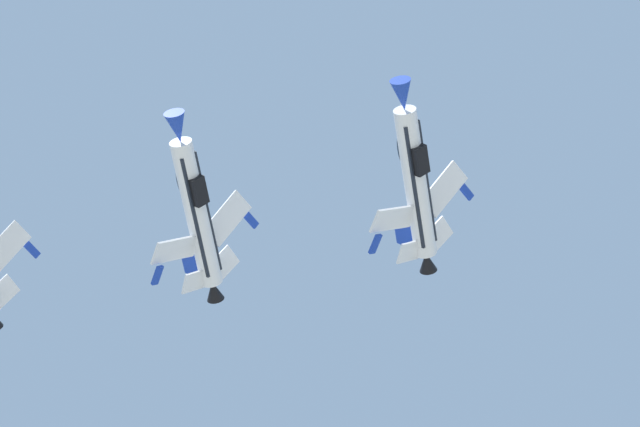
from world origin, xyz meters
TOP-DOWN VIEW (x-y plane):
  - fighter_jet_left_wing at (42.02, 33.73)m, footprint 13.29×11.34m
  - fighter_jet_right_wing at (31.71, 46.47)m, footprint 13.29×11.46m

SIDE VIEW (x-z plane):
  - fighter_jet_left_wing at x=42.02m, z-range 102.84..109.58m
  - fighter_jet_right_wing at x=31.71m, z-range 102.64..109.88m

